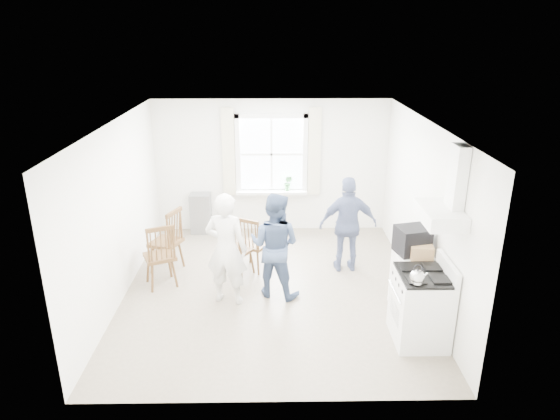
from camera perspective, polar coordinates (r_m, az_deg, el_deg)
The scene contains 17 objects.
room_shell at distance 7.35m, azimuth -0.97°, elevation -0.12°, with size 4.62×5.12×2.64m.
window_assembly at distance 9.64m, azimuth -0.97°, elevation 5.84°, with size 1.88×0.24×1.70m.
range_hood at distance 6.22m, azimuth 18.44°, elevation 0.86°, with size 0.45×0.76×0.94m.
shelf_unit at distance 9.94m, azimuth -9.03°, elevation -0.37°, with size 0.40×0.30×0.80m, color gray.
gas_stove at distance 6.75m, azimuth 15.79°, elevation -10.55°, with size 0.68×0.76×1.12m.
kettle at distance 6.23m, azimuth 15.41°, elevation -7.42°, with size 0.18×0.18×0.26m.
low_cabinet at distance 7.37m, azimuth 14.81°, elevation -8.01°, with size 0.50×0.55×0.90m, color white.
stereo_stack at distance 7.12m, azimuth 14.87°, elevation -3.35°, with size 0.50×0.46×0.38m.
cardboard_box at distance 7.01m, azimuth 15.86°, elevation -4.65°, with size 0.30×0.21×0.19m, color #A47D4F.
windsor_chair_a at distance 7.86m, azimuth -13.49°, elevation -4.44°, with size 0.59×0.58×1.07m.
windsor_chair_b at distance 8.04m, azimuth -5.22°, elevation -3.87°, with size 0.55×0.55×0.96m.
windsor_chair_c at distance 8.35m, azimuth -12.33°, elevation -2.69°, with size 0.59×0.59×1.10m.
person_left at distance 7.23m, azimuth -6.15°, elevation -4.45°, with size 0.62×0.62×1.70m, color white.
person_mid at distance 7.41m, azimuth -0.61°, elevation -4.05°, with size 0.79×0.79×1.62m, color #3F5175.
person_right at distance 8.24m, azimuth 7.79°, elevation -1.68°, with size 0.95×0.95×1.62m, color navy.
potted_plant at distance 9.68m, azimuth 0.92°, elevation 3.09°, with size 0.17×0.17×0.31m, color #337338.
windsor_chair_d at distance 8.19m, azimuth -3.38°, elevation -3.31°, with size 0.54×0.54×0.96m.
Camera 1 is at (0.02, -6.89, 3.85)m, focal length 32.00 mm.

